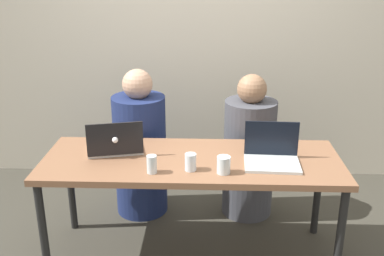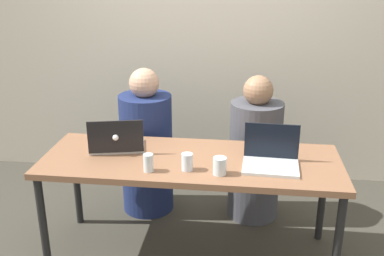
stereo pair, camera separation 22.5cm
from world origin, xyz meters
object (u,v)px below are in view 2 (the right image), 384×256
(water_glass_left, at_px, (148,164))
(laptop_front_right, at_px, (271,158))
(laptop_back_left, at_px, (117,143))
(water_glass_center, at_px, (187,163))
(person_on_right, at_px, (255,156))
(water_glass_right, at_px, (220,167))
(person_on_left, at_px, (147,149))

(water_glass_left, bearing_deg, laptop_front_right, 13.14)
(laptop_front_right, relative_size, laptop_back_left, 0.87)
(laptop_back_left, bearing_deg, laptop_front_right, 160.04)
(water_glass_center, height_order, water_glass_left, water_glass_left)
(person_on_right, bearing_deg, water_glass_right, 80.21)
(laptop_front_right, height_order, water_glass_left, laptop_front_right)
(person_on_right, bearing_deg, laptop_back_left, 34.93)
(person_on_left, bearing_deg, laptop_front_right, 147.60)
(laptop_back_left, xyz_separation_m, water_glass_left, (0.27, -0.29, -0.00))
(laptop_front_right, bearing_deg, person_on_right, 99.86)
(laptop_front_right, relative_size, water_glass_center, 3.29)
(water_glass_left, bearing_deg, person_on_left, 103.70)
(water_glass_right, relative_size, water_glass_left, 0.96)
(water_glass_center, distance_m, water_glass_left, 0.23)
(person_on_left, xyz_separation_m, person_on_right, (0.83, 0.00, -0.01))
(laptop_front_right, relative_size, water_glass_left, 3.19)
(water_glass_center, bearing_deg, laptop_front_right, 14.19)
(laptop_front_right, height_order, water_glass_right, laptop_front_right)
(person_on_left, height_order, water_glass_right, person_on_left)
(laptop_back_left, height_order, water_glass_center, laptop_back_left)
(person_on_left, height_order, person_on_right, person_on_left)
(person_on_right, bearing_deg, laptop_front_right, 103.37)
(water_glass_center, xyz_separation_m, water_glass_left, (-0.22, -0.04, 0.00))
(laptop_back_left, distance_m, water_glass_left, 0.39)
(person_on_left, distance_m, person_on_right, 0.83)
(person_on_left, bearing_deg, water_glass_left, 105.47)
(person_on_right, height_order, laptop_front_right, person_on_right)
(person_on_left, xyz_separation_m, laptop_front_right, (0.91, -0.62, 0.25))
(water_glass_right, bearing_deg, person_on_right, 74.00)
(person_on_right, distance_m, laptop_front_right, 0.68)
(water_glass_left, bearing_deg, laptop_back_left, 133.53)
(laptop_front_right, distance_m, water_glass_left, 0.74)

